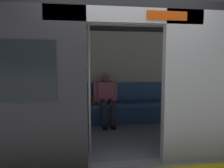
# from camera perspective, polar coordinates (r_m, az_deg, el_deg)

# --- Properties ---
(ground_plane) EXTENTS (60.00, 60.00, 0.00)m
(ground_plane) POSITION_cam_1_polar(r_m,az_deg,el_deg) (3.36, 3.47, -19.94)
(ground_plane) COLOR gray
(train_car) EXTENTS (6.40, 2.59, 2.29)m
(train_car) POSITION_cam_1_polar(r_m,az_deg,el_deg) (4.13, -0.99, 6.52)
(train_car) COLOR #ADAFB5
(train_car) RESTS_ON ground_plane
(bench_seat) EXTENTS (3.03, 0.44, 0.48)m
(bench_seat) POSITION_cam_1_polar(r_m,az_deg,el_deg) (5.19, -1.58, -6.22)
(bench_seat) COLOR #38609E
(bench_seat) RESTS_ON ground_plane
(person_seated) EXTENTS (0.55, 0.68, 1.21)m
(person_seated) POSITION_cam_1_polar(r_m,az_deg,el_deg) (5.08, -1.56, -2.72)
(person_seated) COLOR pink
(person_seated) RESTS_ON ground_plane
(handbag) EXTENTS (0.26, 0.15, 0.17)m
(handbag) POSITION_cam_1_polar(r_m,az_deg,el_deg) (5.15, -5.69, -4.11)
(handbag) COLOR brown
(handbag) RESTS_ON bench_seat
(book) EXTENTS (0.23, 0.26, 0.03)m
(book) POSITION_cam_1_polar(r_m,az_deg,el_deg) (5.29, 1.85, -4.58)
(book) COLOR #26598C
(book) RESTS_ON bench_seat
(grab_pole_door) EXTENTS (0.04, 0.04, 2.15)m
(grab_pole_door) POSITION_cam_1_polar(r_m,az_deg,el_deg) (3.47, -5.88, -0.58)
(grab_pole_door) COLOR silver
(grab_pole_door) RESTS_ON ground_plane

